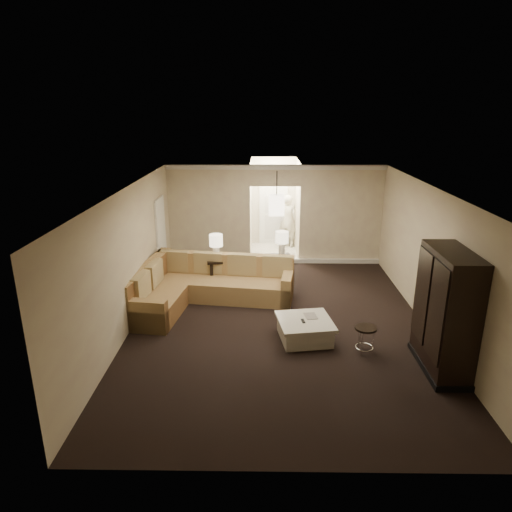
{
  "coord_description": "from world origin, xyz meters",
  "views": [
    {
      "loc": [
        -0.35,
        -8.52,
        4.28
      ],
      "look_at": [
        -0.49,
        1.2,
        1.1
      ],
      "focal_mm": 32.0,
      "sensor_mm": 36.0,
      "label": 1
    }
  ],
  "objects_px": {
    "coffee_table": "(305,329)",
    "armoire": "(445,314)",
    "person": "(288,218)",
    "drink_table": "(365,334)",
    "console_table": "(250,270)",
    "sectional_sofa": "(201,286)"
  },
  "relations": [
    {
      "from": "sectional_sofa",
      "to": "person",
      "type": "relative_size",
      "value": 1.95
    },
    {
      "from": "armoire",
      "to": "drink_table",
      "type": "bearing_deg",
      "value": 155.69
    },
    {
      "from": "coffee_table",
      "to": "sectional_sofa",
      "type": "bearing_deg",
      "value": 142.21
    },
    {
      "from": "coffee_table",
      "to": "drink_table",
      "type": "distance_m",
      "value": 1.16
    },
    {
      "from": "armoire",
      "to": "drink_table",
      "type": "xyz_separation_m",
      "value": [
        -1.16,
        0.52,
        -0.65
      ]
    },
    {
      "from": "coffee_table",
      "to": "armoire",
      "type": "bearing_deg",
      "value": -23.95
    },
    {
      "from": "console_table",
      "to": "armoire",
      "type": "distance_m",
      "value": 4.94
    },
    {
      "from": "drink_table",
      "to": "person",
      "type": "bearing_deg",
      "value": 99.2
    },
    {
      "from": "coffee_table",
      "to": "drink_table",
      "type": "bearing_deg",
      "value": -23.56
    },
    {
      "from": "coffee_table",
      "to": "armoire",
      "type": "xyz_separation_m",
      "value": [
        2.22,
        -0.98,
        0.8
      ]
    },
    {
      "from": "sectional_sofa",
      "to": "armoire",
      "type": "xyz_separation_m",
      "value": [
        4.43,
        -2.7,
        0.61
      ]
    },
    {
      "from": "armoire",
      "to": "drink_table",
      "type": "distance_m",
      "value": 1.43
    },
    {
      "from": "coffee_table",
      "to": "console_table",
      "type": "height_order",
      "value": "console_table"
    },
    {
      "from": "sectional_sofa",
      "to": "console_table",
      "type": "xyz_separation_m",
      "value": [
        1.08,
        0.89,
        0.08
      ]
    },
    {
      "from": "console_table",
      "to": "person",
      "type": "height_order",
      "value": "person"
    },
    {
      "from": "coffee_table",
      "to": "console_table",
      "type": "xyz_separation_m",
      "value": [
        -1.14,
        2.61,
        0.27
      ]
    },
    {
      "from": "sectional_sofa",
      "to": "armoire",
      "type": "relative_size",
      "value": 1.72
    },
    {
      "from": "coffee_table",
      "to": "person",
      "type": "xyz_separation_m",
      "value": [
        -0.02,
        6.21,
        0.72
      ]
    },
    {
      "from": "armoire",
      "to": "person",
      "type": "distance_m",
      "value": 7.53
    },
    {
      "from": "armoire",
      "to": "drink_table",
      "type": "height_order",
      "value": "armoire"
    },
    {
      "from": "drink_table",
      "to": "person",
      "type": "height_order",
      "value": "person"
    },
    {
      "from": "drink_table",
      "to": "armoire",
      "type": "bearing_deg",
      "value": -24.31
    }
  ]
}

